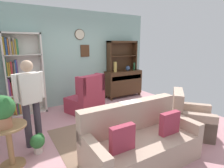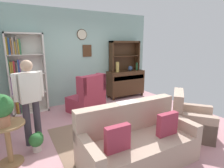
# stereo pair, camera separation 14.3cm
# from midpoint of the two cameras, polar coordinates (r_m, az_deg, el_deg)

# --- Properties ---
(ground_plane) EXTENTS (5.40, 4.60, 0.02)m
(ground_plane) POSITION_cam_midpoint_polar(r_m,az_deg,el_deg) (4.06, -0.74, -14.05)
(ground_plane) COLOR #C68C93
(wall_back) EXTENTS (5.00, 0.09, 2.80)m
(wall_back) POSITION_cam_midpoint_polar(r_m,az_deg,el_deg) (5.57, -12.27, 8.20)
(wall_back) COLOR #93B7AD
(wall_back) RESTS_ON ground_plane
(area_rug) EXTENTS (2.97, 1.84, 0.01)m
(area_rug) POSITION_cam_midpoint_polar(r_m,az_deg,el_deg) (3.93, 4.18, -14.82)
(area_rug) COLOR #846651
(area_rug) RESTS_ON ground_plane
(bookshelf) EXTENTS (0.90, 0.30, 2.10)m
(bookshelf) POSITION_cam_midpoint_polar(r_m,az_deg,el_deg) (5.12, -27.89, 2.53)
(bookshelf) COLOR silver
(bookshelf) RESTS_ON ground_plane
(sideboard) EXTENTS (1.30, 0.45, 0.92)m
(sideboard) POSITION_cam_midpoint_polar(r_m,az_deg,el_deg) (6.19, 3.00, 0.53)
(sideboard) COLOR #422816
(sideboard) RESTS_ON ground_plane
(sideboard_hutch) EXTENTS (1.10, 0.26, 1.00)m
(sideboard_hutch) POSITION_cam_midpoint_polar(r_m,az_deg,el_deg) (6.15, 2.52, 10.33)
(sideboard_hutch) COLOR #422816
(sideboard_hutch) RESTS_ON sideboard
(vase_tall) EXTENTS (0.11, 0.11, 0.33)m
(vase_tall) POSITION_cam_midpoint_polar(r_m,az_deg,el_deg) (5.81, 0.34, 5.51)
(vase_tall) COLOR tan
(vase_tall) RESTS_ON sideboard
(vase_round) EXTENTS (0.15, 0.15, 0.17)m
(vase_round) POSITION_cam_midpoint_polar(r_m,az_deg,el_deg) (6.13, 4.41, 5.09)
(vase_round) COLOR #33476B
(vase_round) RESTS_ON sideboard
(bottle_wine) EXTENTS (0.07, 0.07, 0.27)m
(bottle_wine) POSITION_cam_midpoint_polar(r_m,az_deg,el_deg) (6.26, 6.47, 5.68)
(bottle_wine) COLOR #194223
(bottle_wine) RESTS_ON sideboard
(couch_floral) EXTENTS (1.82, 0.89, 0.90)m
(couch_floral) POSITION_cam_midpoint_polar(r_m,az_deg,el_deg) (2.95, 7.47, -18.11)
(couch_floral) COLOR tan
(couch_floral) RESTS_ON ground_plane
(armchair_floral) EXTENTS (1.08, 1.08, 0.88)m
(armchair_floral) POSITION_cam_midpoint_polar(r_m,az_deg,el_deg) (4.04, 22.69, -10.55)
(armchair_floral) COLOR tan
(armchair_floral) RESTS_ON ground_plane
(wingback_chair) EXTENTS (1.00, 1.01, 1.05)m
(wingback_chair) POSITION_cam_midpoint_polar(r_m,az_deg,el_deg) (4.80, -8.98, -4.82)
(wingback_chair) COLOR #A33347
(wingback_chair) RESTS_ON ground_plane
(plant_stand) EXTENTS (0.52, 0.52, 0.67)m
(plant_stand) POSITION_cam_midpoint_polar(r_m,az_deg,el_deg) (3.19, -31.29, -15.51)
(plant_stand) COLOR #997047
(plant_stand) RESTS_ON ground_plane
(potted_plant_large) EXTENTS (0.34, 0.34, 0.47)m
(potted_plant_large) POSITION_cam_midpoint_polar(r_m,az_deg,el_deg) (2.93, -33.07, -6.84)
(potted_plant_large) COLOR #AD6B4C
(potted_plant_large) RESTS_ON plant_stand
(potted_plant_small) EXTENTS (0.24, 0.24, 0.33)m
(potted_plant_small) POSITION_cam_midpoint_polar(r_m,az_deg,el_deg) (3.43, -23.88, -16.70)
(potted_plant_small) COLOR beige
(potted_plant_small) RESTS_ON ground_plane
(person_reading) EXTENTS (0.52, 0.28, 1.56)m
(person_reading) POSITION_cam_midpoint_polar(r_m,az_deg,el_deg) (3.44, -25.95, -3.96)
(person_reading) COLOR #38333D
(person_reading) RESTS_ON ground_plane
(coffee_table) EXTENTS (0.80, 0.50, 0.42)m
(coffee_table) POSITION_cam_midpoint_polar(r_m,az_deg,el_deg) (3.65, 2.17, -11.00)
(coffee_table) COLOR #422816
(coffee_table) RESTS_ON ground_plane
(book_stack) EXTENTS (0.19, 0.11, 0.05)m
(book_stack) POSITION_cam_midpoint_polar(r_m,az_deg,el_deg) (3.75, 3.00, -8.79)
(book_stack) COLOR #284C8C
(book_stack) RESTS_ON coffee_table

